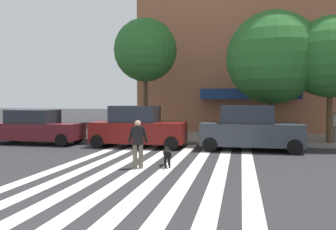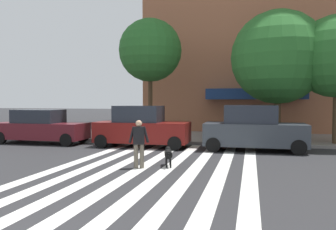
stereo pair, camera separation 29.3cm
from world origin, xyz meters
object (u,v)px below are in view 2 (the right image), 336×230
object	(u,v)px
parked_car_near_curb	(41,127)
parked_car_behind_first	(142,128)
parked_car_third_in_line	(253,129)
street_tree_middle	(278,57)
dog_on_leash	(168,154)
pedestrian_dog_walker	(139,141)
street_tree_nearest	(150,50)

from	to	relation	value
parked_car_near_curb	parked_car_behind_first	xyz separation A→B (m)	(5.71, -0.00, 0.09)
parked_car_third_in_line	street_tree_middle	bearing A→B (deg)	66.98
parked_car_third_in_line	dog_on_leash	world-z (taller)	parked_car_third_in_line
parked_car_third_in_line	parked_car_near_curb	bearing A→B (deg)	-180.00
dog_on_leash	parked_car_near_curb	bearing A→B (deg)	151.18
pedestrian_dog_walker	dog_on_leash	distance (m)	1.16
parked_car_behind_first	street_tree_nearest	xyz separation A→B (m)	(-0.59, 3.43, 4.35)
dog_on_leash	parked_car_third_in_line	bearing A→B (deg)	57.20
parked_car_third_in_line	street_tree_middle	size ratio (longest dim) A/B	0.66
street_tree_nearest	dog_on_leash	size ratio (longest dim) A/B	6.46
parked_car_behind_first	parked_car_third_in_line	size ratio (longest dim) A/B	1.02
street_tree_nearest	pedestrian_dog_walker	size ratio (longest dim) A/B	4.30
parked_car_behind_first	dog_on_leash	distance (m)	5.19
parked_car_near_curb	pedestrian_dog_walker	distance (m)	8.91
parked_car_near_curb	street_tree_middle	bearing A→B (deg)	13.37
parked_car_third_in_line	street_tree_nearest	xyz separation A→B (m)	(-6.01, 3.43, 4.33)
parked_car_behind_first	parked_car_third_in_line	distance (m)	5.41
street_tree_nearest	dog_on_leash	world-z (taller)	street_tree_nearest
parked_car_behind_first	street_tree_middle	world-z (taller)	street_tree_middle
parked_car_third_in_line	street_tree_nearest	bearing A→B (deg)	150.24
parked_car_behind_first	street_tree_middle	bearing A→B (deg)	23.82
parked_car_near_curb	street_tree_nearest	world-z (taller)	street_tree_nearest
street_tree_nearest	pedestrian_dog_walker	world-z (taller)	street_tree_nearest
parked_car_behind_first	parked_car_near_curb	bearing A→B (deg)	180.00
street_tree_nearest	pedestrian_dog_walker	bearing A→B (deg)	-75.49
pedestrian_dog_walker	parked_car_third_in_line	bearing A→B (deg)	53.14
street_tree_nearest	pedestrian_dog_walker	xyz separation A→B (m)	(2.20, -8.51, -4.38)
street_tree_middle	dog_on_leash	xyz separation A→B (m)	(-4.16, -7.46, -4.16)
street_tree_middle	pedestrian_dog_walker	world-z (taller)	street_tree_middle
pedestrian_dog_walker	street_tree_nearest	bearing A→B (deg)	104.51
parked_car_near_curb	dog_on_leash	bearing A→B (deg)	-28.82
parked_car_near_curb	dog_on_leash	distance (m)	9.39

